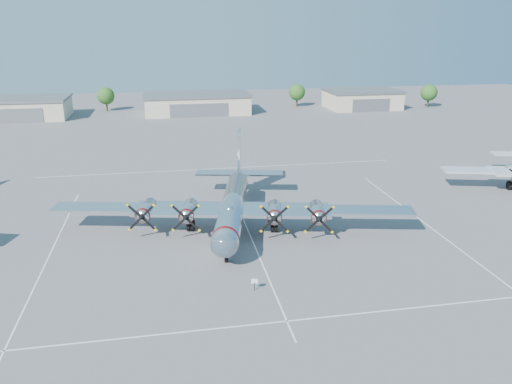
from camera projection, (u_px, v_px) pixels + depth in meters
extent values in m
plane|color=#57575A|center=(245.00, 223.00, 61.95)|extent=(260.00, 260.00, 0.00)
cube|color=silver|center=(50.00, 254.00, 53.52)|extent=(0.15, 40.00, 0.01)
cube|color=silver|center=(252.00, 239.00, 57.29)|extent=(0.15, 40.00, 0.01)
cube|color=silver|center=(428.00, 226.00, 61.06)|extent=(0.15, 40.00, 0.01)
cube|color=silver|center=(287.00, 321.00, 41.45)|extent=(60.00, 0.15, 0.01)
cube|color=silver|center=(221.00, 168.00, 85.24)|extent=(60.00, 0.15, 0.01)
cube|color=#B8AD92|center=(24.00, 109.00, 129.87)|extent=(22.00, 14.00, 4.80)
cube|color=slate|center=(23.00, 99.00, 129.01)|extent=(22.60, 14.60, 0.60)
cube|color=slate|center=(17.00, 116.00, 123.50)|extent=(12.10, 0.20, 3.60)
cube|color=#B8AD92|center=(197.00, 104.00, 137.59)|extent=(28.00, 14.00, 4.80)
cube|color=slate|center=(197.00, 94.00, 136.72)|extent=(28.60, 14.60, 0.60)
cube|color=slate|center=(199.00, 111.00, 131.21)|extent=(15.40, 0.20, 3.60)
cube|color=#B8AD92|center=(362.00, 100.00, 145.81)|extent=(20.00, 14.00, 4.80)
cube|color=slate|center=(362.00, 90.00, 144.95)|extent=(20.60, 14.60, 0.60)
cube|color=slate|center=(371.00, 105.00, 139.43)|extent=(11.00, 0.20, 3.60)
cylinder|color=#382619|center=(107.00, 106.00, 141.08)|extent=(0.50, 0.50, 2.80)
sphere|color=#194112|center=(106.00, 96.00, 140.17)|extent=(4.80, 4.80, 4.80)
cylinder|color=#382619|center=(297.00, 102.00, 148.64)|extent=(0.50, 0.50, 2.80)
sphere|color=#194112|center=(297.00, 92.00, 147.73)|extent=(4.80, 4.80, 4.80)
cylinder|color=#382619|center=(428.00, 102.00, 147.69)|extent=(0.50, 0.50, 2.80)
sphere|color=#194112|center=(429.00, 93.00, 146.79)|extent=(4.80, 4.80, 4.80)
cylinder|color=black|center=(255.00, 286.00, 46.08)|extent=(0.07, 0.07, 0.91)
cube|color=white|center=(255.00, 281.00, 45.92)|extent=(0.62, 0.17, 0.46)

